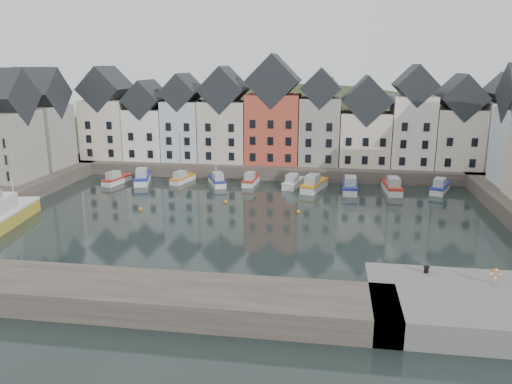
% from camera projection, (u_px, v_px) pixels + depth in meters
% --- Properties ---
extents(ground, '(260.00, 260.00, 0.00)m').
position_uv_depth(ground, '(244.00, 223.00, 58.74)').
color(ground, black).
rests_on(ground, ground).
extents(far_quay, '(90.00, 16.00, 2.00)m').
position_uv_depth(far_quay, '(274.00, 165.00, 87.20)').
color(far_quay, '#443B34').
rests_on(far_quay, ground).
extents(near_quay, '(18.00, 10.00, 2.00)m').
position_uv_depth(near_quay, '(495.00, 309.00, 36.13)').
color(near_quay, '#60605E').
rests_on(near_quay, ground).
extents(near_wall, '(50.00, 6.00, 2.00)m').
position_uv_depth(near_wall, '(69.00, 291.00, 38.91)').
color(near_wall, '#443B34').
rests_on(near_wall, ground).
extents(hillside, '(153.60, 70.40, 64.00)m').
position_uv_depth(hillside, '(286.00, 222.00, 116.83)').
color(hillside, '#253319').
rests_on(hillside, ground).
extents(far_terrace, '(72.37, 8.16, 17.78)m').
position_uv_depth(far_terrace, '(292.00, 121.00, 82.84)').
color(far_terrace, '#F0E1C9').
rests_on(far_terrace, far_quay).
extents(left_terrace, '(7.65, 17.00, 15.69)m').
position_uv_depth(left_terrace, '(23.00, 128.00, 74.72)').
color(left_terrace, '#9A958C').
rests_on(left_terrace, left_quay).
extents(mooring_buoys, '(20.50, 5.50, 0.50)m').
position_uv_depth(mooring_buoys, '(221.00, 208.00, 64.39)').
color(mooring_buoys, orange).
rests_on(mooring_buoys, ground).
extents(boat_a, '(2.98, 5.98, 2.20)m').
position_uv_depth(boat_a, '(116.00, 179.00, 77.80)').
color(boat_a, silver).
rests_on(boat_a, ground).
extents(boat_b, '(3.90, 7.17, 2.63)m').
position_uv_depth(boat_b, '(142.00, 178.00, 78.26)').
color(boat_b, silver).
rests_on(boat_b, ground).
extents(boat_c, '(3.01, 5.62, 2.06)m').
position_uv_depth(boat_c, '(182.00, 178.00, 78.60)').
color(boat_c, silver).
rests_on(boat_c, ground).
extents(boat_d, '(4.11, 6.14, 11.30)m').
position_uv_depth(boat_d, '(217.00, 180.00, 76.86)').
color(boat_d, silver).
rests_on(boat_d, ground).
extents(boat_e, '(2.04, 5.77, 2.19)m').
position_uv_depth(boat_e, '(251.00, 180.00, 77.30)').
color(boat_e, silver).
rests_on(boat_e, ground).
extents(boat_f, '(3.29, 6.30, 2.32)m').
position_uv_depth(boat_f, '(293.00, 182.00, 75.66)').
color(boat_f, silver).
rests_on(boat_f, ground).
extents(boat_g, '(4.05, 7.33, 2.69)m').
position_uv_depth(boat_g, '(314.00, 185.00, 73.76)').
color(boat_g, silver).
rests_on(boat_g, ground).
extents(boat_h, '(2.30, 6.95, 2.65)m').
position_uv_depth(boat_h, '(350.00, 186.00, 72.80)').
color(boat_h, silver).
rests_on(boat_h, ground).
extents(boat_i, '(2.56, 6.93, 2.61)m').
position_uv_depth(boat_i, '(392.00, 187.00, 72.49)').
color(boat_i, silver).
rests_on(boat_i, ground).
extents(boat_j, '(4.02, 6.45, 2.37)m').
position_uv_depth(boat_j, '(440.00, 187.00, 72.60)').
color(boat_j, silver).
rests_on(boat_j, ground).
extents(large_vessel, '(4.51, 11.19, 5.66)m').
position_uv_depth(large_vessel, '(6.00, 213.00, 57.86)').
color(large_vessel, gold).
rests_on(large_vessel, ground).
extents(mooring_bollard, '(0.48, 0.48, 0.56)m').
position_uv_depth(mooring_bollard, '(426.00, 269.00, 39.78)').
color(mooring_bollard, black).
rests_on(mooring_bollard, near_quay).
extents(life_ring_post, '(0.80, 0.17, 1.30)m').
position_uv_depth(life_ring_post, '(496.00, 274.00, 37.53)').
color(life_ring_post, gray).
rests_on(life_ring_post, near_quay).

